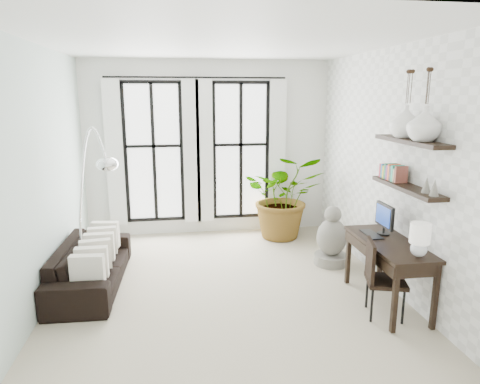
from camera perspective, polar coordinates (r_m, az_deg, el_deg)
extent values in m
plane|color=#B9AE93|center=(6.02, -2.12, -12.54)|extent=(5.00, 5.00, 0.00)
plane|color=white|center=(5.48, -2.41, 19.35)|extent=(5.00, 5.00, 0.00)
plane|color=silver|center=(5.74, -25.18, 1.81)|extent=(0.00, 5.00, 5.00)
plane|color=white|center=(6.18, 18.98, 3.03)|extent=(0.00, 5.00, 5.00)
plane|color=white|center=(7.99, -4.22, 5.75)|extent=(4.50, 0.00, 4.50)
cube|color=white|center=(7.96, -11.42, 5.14)|extent=(1.00, 0.02, 2.50)
cube|color=white|center=(7.92, -16.39, 4.84)|extent=(0.30, 0.04, 2.60)
cube|color=white|center=(7.85, -6.48, 5.21)|extent=(0.30, 0.04, 2.60)
cube|color=white|center=(8.03, 0.10, 5.46)|extent=(1.00, 0.02, 2.50)
cube|color=white|center=(7.86, -4.72, 5.26)|extent=(0.30, 0.04, 2.60)
cube|color=white|center=(8.07, 5.01, 5.44)|extent=(0.30, 0.04, 2.60)
cylinder|color=black|center=(7.81, -5.82, 14.97)|extent=(3.20, 0.03, 0.03)
cube|color=black|center=(5.46, 21.32, 0.57)|extent=(0.25, 1.30, 0.05)
cube|color=black|center=(5.38, 21.79, 6.30)|extent=(0.25, 1.30, 0.05)
cube|color=#C63145|center=(5.91, 18.81, 2.78)|extent=(0.16, 0.04, 0.18)
cube|color=#336FB3|center=(5.87, 19.00, 2.70)|extent=(0.16, 0.04, 0.18)
cube|color=gold|center=(5.84, 19.20, 2.62)|extent=(0.16, 0.04, 0.18)
cube|color=#2D895B|center=(5.80, 19.41, 2.54)|extent=(0.16, 0.04, 0.18)
cube|color=purple|center=(5.76, 19.61, 2.46)|extent=(0.16, 0.04, 0.18)
cube|color=#FF6738|center=(5.72, 19.82, 2.38)|extent=(0.16, 0.04, 0.18)
cube|color=#525252|center=(5.68, 20.03, 2.30)|extent=(0.16, 0.03, 0.18)
cube|color=#36BF9A|center=(5.64, 20.25, 2.21)|extent=(0.16, 0.03, 0.18)
cube|color=tan|center=(5.60, 20.46, 2.13)|extent=(0.16, 0.03, 0.18)
cube|color=brown|center=(5.56, 20.68, 2.04)|extent=(0.16, 0.03, 0.18)
cone|color=gray|center=(5.10, 23.61, 0.88)|extent=(0.10, 0.10, 0.18)
cone|color=gray|center=(4.98, 24.51, 0.53)|extent=(0.10, 0.10, 0.18)
imported|color=black|center=(6.29, -19.23, -9.15)|extent=(0.86, 2.07, 0.60)
cube|color=silver|center=(5.56, -19.67, -9.89)|extent=(0.40, 0.12, 0.40)
cube|color=silver|center=(5.82, -19.15, -8.84)|extent=(0.40, 0.12, 0.40)
cube|color=silver|center=(6.07, -18.68, -7.88)|extent=(0.40, 0.12, 0.40)
cube|color=silver|center=(6.33, -18.24, -7.00)|extent=(0.40, 0.12, 0.40)
cube|color=silver|center=(6.59, -17.85, -6.19)|extent=(0.40, 0.12, 0.40)
cube|color=silver|center=(6.85, -17.48, -5.43)|extent=(0.40, 0.12, 0.40)
imported|color=#2D7228|center=(7.82, 5.87, -0.56)|extent=(1.58, 1.43, 1.56)
cube|color=black|center=(5.56, 19.30, -6.45)|extent=(0.59, 1.40, 0.04)
cube|color=black|center=(5.58, 19.03, -7.41)|extent=(0.54, 1.34, 0.13)
cube|color=black|center=(5.08, 19.95, -13.35)|extent=(0.05, 0.05, 0.78)
cube|color=black|center=(5.31, 24.57, -12.59)|extent=(0.05, 0.05, 0.78)
cube|color=black|center=(6.15, 14.24, -8.33)|extent=(0.05, 0.05, 0.78)
cube|color=black|center=(6.34, 18.24, -7.94)|extent=(0.05, 0.05, 0.78)
cube|color=black|center=(5.74, 18.74, -3.01)|extent=(0.04, 0.42, 0.30)
cube|color=navy|center=(5.73, 18.52, -3.02)|extent=(0.00, 0.36, 0.24)
cube|color=black|center=(5.73, 17.12, -5.41)|extent=(0.15, 0.40, 0.02)
sphere|color=silver|center=(5.11, 22.72, -7.12)|extent=(0.18, 0.18, 0.18)
cylinder|color=white|center=(5.05, 22.90, -5.09)|extent=(0.22, 0.22, 0.22)
cube|color=black|center=(5.41, 18.87, -11.20)|extent=(0.54, 0.54, 0.05)
cube|color=black|center=(5.28, 16.98, -8.80)|extent=(0.16, 0.43, 0.49)
cylinder|color=black|center=(5.29, 17.83, -14.46)|extent=(0.03, 0.03, 0.41)
cylinder|color=black|center=(5.45, 21.23, -13.91)|extent=(0.03, 0.03, 0.41)
cylinder|color=black|center=(5.58, 16.23, -12.91)|extent=(0.03, 0.03, 0.41)
cylinder|color=black|center=(5.72, 19.49, -12.45)|extent=(0.03, 0.03, 0.41)
cylinder|color=silver|center=(6.41, -19.95, -11.25)|extent=(0.33, 0.33, 0.09)
cylinder|color=silver|center=(6.25, -20.27, -7.43)|extent=(0.03, 0.03, 0.91)
ellipsoid|color=silver|center=(5.93, -17.27, 3.56)|extent=(0.29, 0.29, 0.19)
cylinder|color=gray|center=(6.89, 12.00, -8.75)|extent=(0.52, 0.52, 0.16)
ellipsoid|color=gray|center=(6.77, 12.14, -5.89)|extent=(0.47, 0.47, 0.57)
sphere|color=gray|center=(6.66, 12.29, -2.94)|extent=(0.26, 0.26, 0.26)
imported|color=white|center=(5.15, 23.38, 8.34)|extent=(0.37, 0.37, 0.38)
imported|color=white|center=(5.49, 21.20, 8.73)|extent=(0.37, 0.37, 0.38)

